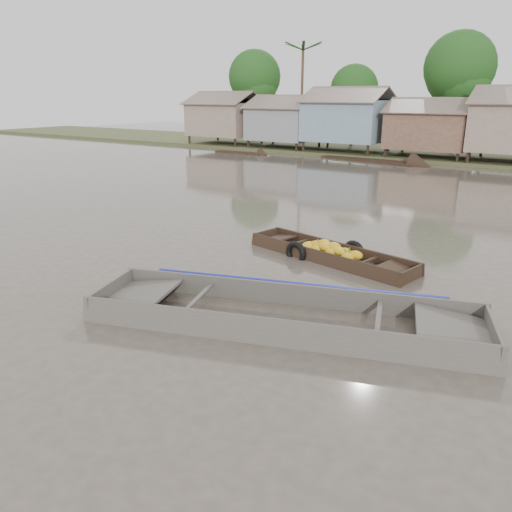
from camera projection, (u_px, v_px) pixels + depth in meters
The scene contains 3 objects.
ground at pixel (250, 291), 12.69m from camera, with size 120.00×120.00×0.00m, color #4B4339.
banana_boat at pixel (327, 253), 15.16m from camera, with size 5.68×2.42×0.79m.
viewer_boat at pixel (284, 319), 10.88m from camera, with size 8.81×4.77×0.69m.
Camera 1 is at (6.67, -9.73, 4.76)m, focal length 35.00 mm.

